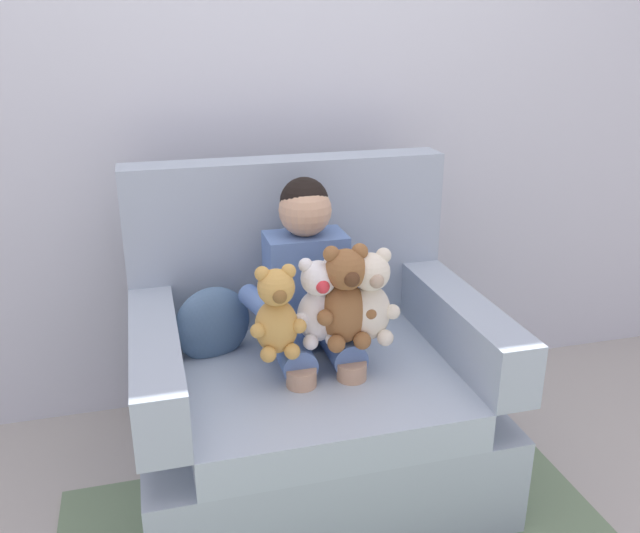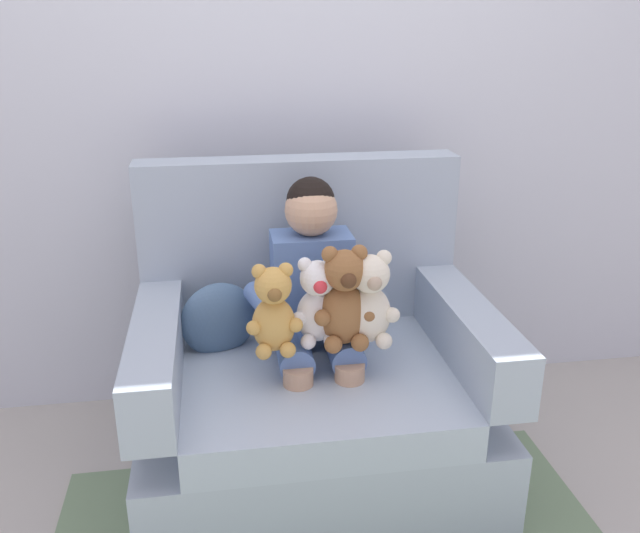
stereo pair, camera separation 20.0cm
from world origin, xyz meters
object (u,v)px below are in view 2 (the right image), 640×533
(armchair, at_px, (312,387))
(plush_white, at_px, (318,303))
(plush_cream, at_px, (369,301))
(plush_honey, at_px, (274,312))
(plush_brown, at_px, (344,300))
(seated_child, at_px, (314,294))
(throw_pillow, at_px, (219,320))

(armchair, distance_m, plush_white, 0.38)
(armchair, distance_m, plush_cream, 0.43)
(plush_honey, relative_size, plush_brown, 0.88)
(plush_brown, bearing_deg, armchair, 126.48)
(plush_honey, xyz_separation_m, plush_white, (0.14, 0.04, -0.00))
(armchair, xyz_separation_m, plush_cream, (0.15, -0.15, 0.37))
(plush_cream, distance_m, plush_honey, 0.29)
(plush_cream, relative_size, plush_brown, 0.94)
(seated_child, relative_size, throw_pillow, 3.17)
(armchair, xyz_separation_m, plush_brown, (0.08, -0.15, 0.38))
(armchair, bearing_deg, plush_brown, -62.91)
(seated_child, height_order, plush_brown, seated_child)
(plush_white, bearing_deg, armchair, 106.64)
(plush_white, bearing_deg, plush_honey, -145.93)
(plush_cream, xyz_separation_m, throw_pillow, (-0.45, 0.26, -0.15))
(armchair, distance_m, seated_child, 0.33)
(armchair, height_order, throw_pillow, armchair)
(plush_brown, bearing_deg, plush_white, 167.00)
(armchair, xyz_separation_m, seated_child, (0.01, 0.02, 0.33))
(throw_pillow, bearing_deg, plush_brown, -34.58)
(plush_honey, bearing_deg, throw_pillow, 100.49)
(plush_white, distance_m, throw_pillow, 0.40)
(plush_cream, height_order, plush_brown, plush_brown)
(plush_white, relative_size, plush_brown, 0.87)
(armchair, distance_m, plush_honey, 0.42)
(plush_honey, distance_m, throw_pillow, 0.35)
(plush_brown, xyz_separation_m, throw_pillow, (-0.38, 0.26, -0.16))
(armchair, bearing_deg, throw_pillow, 159.70)
(seated_child, relative_size, plush_honey, 2.93)
(seated_child, bearing_deg, armchair, -119.14)
(plush_honey, height_order, throw_pillow, plush_honey)
(armchair, relative_size, plush_honey, 3.98)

